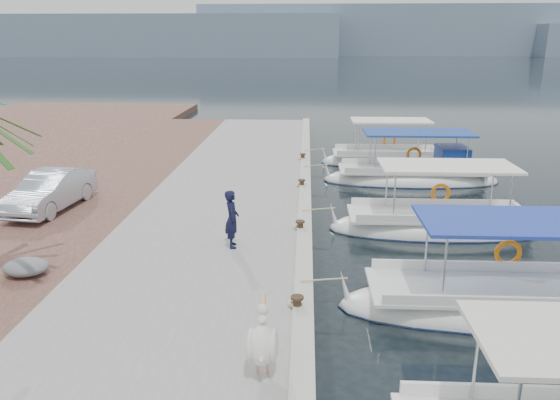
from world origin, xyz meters
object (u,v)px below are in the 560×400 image
(fishing_caique_b, at_px, (508,306))
(fishing_caique_e, at_px, (385,161))
(fishing_caique_c, at_px, (437,227))
(parked_car, at_px, (50,191))
(fisherman, at_px, (232,219))
(pelican, at_px, (262,343))
(fishing_caique_d, at_px, (413,178))

(fishing_caique_b, relative_size, fishing_caique_e, 1.22)
(fishing_caique_c, height_order, parked_car, fishing_caique_c)
(fishing_caique_c, xyz_separation_m, fisherman, (-6.33, -2.98, 1.19))
(fishing_caique_c, height_order, fisherman, fishing_caique_c)
(fisherman, bearing_deg, fishing_caique_b, -121.44)
(fishing_caique_c, distance_m, fishing_caique_e, 10.04)
(fishing_caique_e, xyz_separation_m, pelican, (-4.72, -18.92, 0.95))
(fishing_caique_b, bearing_deg, parked_car, 156.95)
(fishing_caique_d, relative_size, pelican, 5.37)
(fishing_caique_d, distance_m, fisherman, 11.64)
(parked_car, bearing_deg, fishing_caique_b, -16.80)
(pelican, bearing_deg, parked_car, 130.96)
(fishing_caique_c, bearing_deg, fishing_caique_b, -85.96)
(fishing_caique_b, xyz_separation_m, fisherman, (-6.72, 2.49, 1.19))
(fishing_caique_e, height_order, parked_car, fishing_caique_e)
(fishing_caique_d, height_order, pelican, fishing_caique_d)
(fishing_caique_c, bearing_deg, fishing_caique_e, 91.79)
(fishing_caique_e, height_order, fisherman, fishing_caique_e)
(fishing_caique_c, distance_m, pelican, 10.26)
(fishing_caique_c, bearing_deg, fishing_caique_d, 86.38)
(fishing_caique_c, xyz_separation_m, fishing_caique_d, (0.41, 6.45, 0.06))
(fishing_caique_e, height_order, pelican, fishing_caique_e)
(fishing_caique_e, relative_size, fisherman, 3.96)
(parked_car, bearing_deg, fishing_caique_d, 31.42)
(fishing_caique_c, distance_m, fishing_caique_d, 6.46)
(fishing_caique_b, relative_size, fisherman, 4.83)
(fishing_caique_e, distance_m, fisherman, 14.39)
(fishing_caique_b, relative_size, pelican, 5.49)
(pelican, bearing_deg, fisherman, 102.43)
(fishing_caique_c, relative_size, fisherman, 4.35)
(pelican, bearing_deg, fishing_caique_d, 70.47)
(fishing_caique_b, height_order, fisherman, fishing_caique_b)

